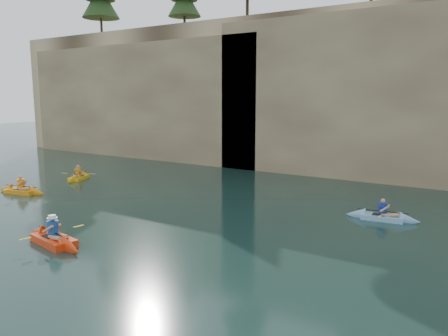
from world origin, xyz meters
The scene contains 10 objects.
ground centered at (0.00, 0.00, 0.00)m, with size 160.00×160.00×0.00m, color black.
cliff centered at (0.00, 30.00, 6.00)m, with size 70.00×16.00×12.00m, color tan.
cliff_slab_west centered at (-20.00, 22.60, 5.28)m, with size 26.00×2.40×10.56m, color tan.
cliff_slab_center centered at (2.00, 22.60, 5.70)m, with size 24.00×2.40×11.40m, color tan.
sea_cave_west centered at (-18.00, 21.95, 2.00)m, with size 4.50×1.00×4.00m, color black.
sea_cave_center centered at (-4.00, 21.95, 1.60)m, with size 3.50×1.00×3.20m, color black.
main_kayaker centered at (-5.41, 2.67, 0.19)m, with size 3.83×2.50×1.40m.
kayaker_orange centered at (-14.63, 7.20, 0.16)m, with size 3.46×2.48×1.29m.
kayaker_yellow centered at (-15.35, 11.84, 0.15)m, with size 2.23×3.03×1.23m.
kayaker_ltblue_mid centered at (4.31, 12.85, 0.15)m, with size 3.31×2.42×1.23m.
Camera 1 is at (8.71, -7.19, 5.56)m, focal length 35.00 mm.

